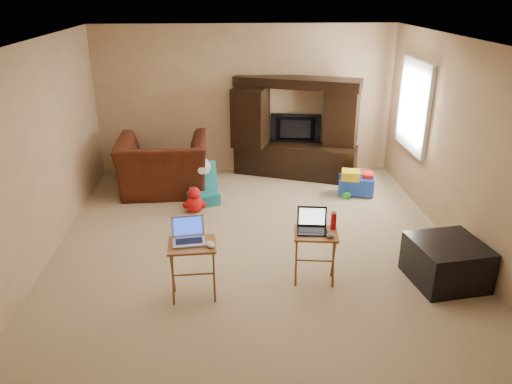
{
  "coord_description": "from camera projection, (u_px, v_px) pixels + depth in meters",
  "views": [
    {
      "loc": [
        -0.33,
        -5.63,
        3.05
      ],
      "look_at": [
        0.0,
        -0.2,
        0.8
      ],
      "focal_mm": 35.0,
      "sensor_mm": 36.0,
      "label": 1
    }
  ],
  "objects": [
    {
      "name": "window_pane",
      "position": [
        415.0,
        106.0,
        7.41
      ],
      "size": [
        0.0,
        1.2,
        1.2
      ],
      "primitive_type": "plane",
      "rotation": [
        1.57,
        0.0,
        -1.57
      ],
      "color": "white",
      "rests_on": "ground"
    },
    {
      "name": "tray_table_right",
      "position": [
        315.0,
        257.0,
        5.46
      ],
      "size": [
        0.51,
        0.43,
        0.61
      ],
      "primitive_type": "cube",
      "rotation": [
        0.0,
        0.0,
        -0.13
      ],
      "color": "#915C23",
      "rests_on": "floor"
    },
    {
      "name": "child_rocker",
      "position": [
        202.0,
        184.0,
        7.48
      ],
      "size": [
        0.59,
        0.63,
        0.59
      ],
      "primitive_type": null,
      "rotation": [
        0.0,
        0.0,
        0.34
      ],
      "color": "#187586",
      "rests_on": "floor"
    },
    {
      "name": "tray_table_left",
      "position": [
        193.0,
        271.0,
        5.17
      ],
      "size": [
        0.5,
        0.41,
        0.63
      ],
      "primitive_type": "cube",
      "rotation": [
        0.0,
        0.0,
        0.05
      ],
      "color": "#9F5C26",
      "rests_on": "floor"
    },
    {
      "name": "television",
      "position": [
        296.0,
        129.0,
        8.42
      ],
      "size": [
        0.86,
        0.25,
        0.49
      ],
      "primitive_type": "imported",
      "rotation": [
        0.0,
        0.0,
        2.98
      ],
      "color": "black",
      "rests_on": "entertainment_center"
    },
    {
      "name": "laptop_right",
      "position": [
        312.0,
        222.0,
        5.31
      ],
      "size": [
        0.35,
        0.3,
        0.24
      ],
      "primitive_type": "cube",
      "rotation": [
        0.0,
        0.0,
        -0.12
      ],
      "color": "black",
      "rests_on": "tray_table_right"
    },
    {
      "name": "ceiling",
      "position": [
        255.0,
        41.0,
        5.42
      ],
      "size": [
        5.5,
        5.5,
        0.0
      ],
      "primitive_type": "plane",
      "rotation": [
        3.14,
        0.0,
        0.0
      ],
      "color": "silver",
      "rests_on": "ground"
    },
    {
      "name": "mouse_right",
      "position": [
        330.0,
        235.0,
        5.23
      ],
      "size": [
        0.11,
        0.14,
        0.05
      ],
      "primitive_type": "ellipsoid",
      "rotation": [
        0.0,
        0.0,
        -0.31
      ],
      "color": "#3C3C41",
      "rests_on": "tray_table_right"
    },
    {
      "name": "plush_toy",
      "position": [
        194.0,
        200.0,
        7.2
      ],
      "size": [
        0.35,
        0.29,
        0.39
      ],
      "primitive_type": null,
      "color": "red",
      "rests_on": "floor"
    },
    {
      "name": "laptop_left",
      "position": [
        188.0,
        232.0,
        5.03
      ],
      "size": [
        0.36,
        0.31,
        0.24
      ],
      "primitive_type": "cube",
      "rotation": [
        0.0,
        0.0,
        0.12
      ],
      "color": "#ADADB2",
      "rests_on": "tray_table_left"
    },
    {
      "name": "push_toy",
      "position": [
        356.0,
        182.0,
        7.8
      ],
      "size": [
        0.63,
        0.51,
        0.41
      ],
      "primitive_type": null,
      "rotation": [
        0.0,
        0.0,
        -0.24
      ],
      "color": "blue",
      "rests_on": "floor"
    },
    {
      "name": "water_bottle",
      "position": [
        333.0,
        221.0,
        5.39
      ],
      "size": [
        0.06,
        0.06,
        0.19
      ],
      "primitive_type": "cylinder",
      "color": "#B40B10",
      "rests_on": "tray_table_right"
    },
    {
      "name": "floor",
      "position": [
        255.0,
        244.0,
        6.37
      ],
      "size": [
        5.5,
        5.5,
        0.0
      ],
      "primitive_type": "plane",
      "color": "tan",
      "rests_on": "ground"
    },
    {
      "name": "window_frame",
      "position": [
        414.0,
        106.0,
        7.4
      ],
      "size": [
        0.06,
        1.14,
        1.34
      ],
      "primitive_type": "cube",
      "color": "white",
      "rests_on": "ground"
    },
    {
      "name": "wall_front",
      "position": [
        279.0,
        275.0,
        3.36
      ],
      "size": [
        5.0,
        0.0,
        5.0
      ],
      "primitive_type": "plane",
      "rotation": [
        -1.57,
        0.0,
        0.0
      ],
      "color": "tan",
      "rests_on": "ground"
    },
    {
      "name": "mouse_left",
      "position": [
        210.0,
        244.0,
        4.99
      ],
      "size": [
        0.12,
        0.15,
        0.05
      ],
      "primitive_type": "ellipsoid",
      "rotation": [
        0.0,
        0.0,
        0.35
      ],
      "color": "silver",
      "rests_on": "tray_table_left"
    },
    {
      "name": "wall_left",
      "position": [
        39.0,
        154.0,
        5.76
      ],
      "size": [
        0.0,
        5.5,
        5.5
      ],
      "primitive_type": "plane",
      "rotation": [
        1.57,
        0.0,
        1.57
      ],
      "color": "tan",
      "rests_on": "ground"
    },
    {
      "name": "recliner",
      "position": [
        164.0,
        166.0,
        7.82
      ],
      "size": [
        1.4,
        1.23,
        0.88
      ],
      "primitive_type": "imported",
      "rotation": [
        0.0,
        0.0,
        3.18
      ],
      "color": "#4B1D10",
      "rests_on": "floor"
    },
    {
      "name": "ottoman",
      "position": [
        446.0,
        262.0,
        5.49
      ],
      "size": [
        0.84,
        0.84,
        0.47
      ],
      "primitive_type": "cube",
      "rotation": [
        0.0,
        0.0,
        0.14
      ],
      "color": "black",
      "rests_on": "floor"
    },
    {
      "name": "wall_back",
      "position": [
        245.0,
        101.0,
        8.43
      ],
      "size": [
        5.0,
        0.0,
        5.0
      ],
      "primitive_type": "plane",
      "rotation": [
        1.57,
        0.0,
        0.0
      ],
      "color": "tan",
      "rests_on": "ground"
    },
    {
      "name": "entertainment_center",
      "position": [
        296.0,
        128.0,
        8.37
      ],
      "size": [
        2.11,
        1.23,
        1.68
      ],
      "primitive_type": "cube",
      "rotation": [
        0.0,
        0.0,
        -0.37
      ],
      "color": "black",
      "rests_on": "floor"
    },
    {
      "name": "wall_right",
      "position": [
        461.0,
        147.0,
        6.03
      ],
      "size": [
        0.0,
        5.5,
        5.5
      ],
      "primitive_type": "plane",
      "rotation": [
        1.57,
        0.0,
        -1.57
      ],
      "color": "tan",
      "rests_on": "ground"
    }
  ]
}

